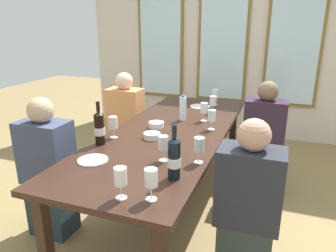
# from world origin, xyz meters

# --- Properties ---
(ground_plane) EXTENTS (12.00, 12.00, 0.00)m
(ground_plane) POSITION_xyz_m (0.00, 0.00, 0.00)
(ground_plane) COLOR olive
(back_wall_with_windows) EXTENTS (4.13, 0.10, 2.90)m
(back_wall_with_windows) POSITION_xyz_m (0.00, 2.26, 1.45)
(back_wall_with_windows) COLOR beige
(back_wall_with_windows) RESTS_ON ground
(dining_table) EXTENTS (0.93, 2.54, 0.74)m
(dining_table) POSITION_xyz_m (0.00, 0.00, 0.67)
(dining_table) COLOR #321E14
(dining_table) RESTS_ON ground
(white_plate_0) EXTENTS (0.22, 0.22, 0.01)m
(white_plate_0) POSITION_xyz_m (0.05, 0.85, 0.74)
(white_plate_0) COLOR white
(white_plate_0) RESTS_ON dining_table
(white_plate_1) EXTENTS (0.20, 0.20, 0.01)m
(white_plate_1) POSITION_xyz_m (-0.26, -0.78, 0.74)
(white_plate_1) COLOR white
(white_plate_1) RESTS_ON dining_table
(wine_bottle_0) EXTENTS (0.08, 0.08, 0.33)m
(wine_bottle_0) POSITION_xyz_m (-0.38, -0.49, 0.87)
(wine_bottle_0) COLOR black
(wine_bottle_0) RESTS_ON dining_table
(wine_bottle_1) EXTENTS (0.08, 0.08, 0.33)m
(wine_bottle_1) POSITION_xyz_m (0.32, -0.82, 0.87)
(wine_bottle_1) COLOR black
(wine_bottle_1) RESTS_ON dining_table
(tasting_bowl_0) EXTENTS (0.13, 0.13, 0.05)m
(tasting_bowl_0) POSITION_xyz_m (-0.06, -0.24, 0.76)
(tasting_bowl_0) COLOR white
(tasting_bowl_0) RESTS_ON dining_table
(tasting_bowl_1) EXTENTS (0.13, 0.13, 0.05)m
(tasting_bowl_1) POSITION_xyz_m (-0.14, 0.03, 0.76)
(tasting_bowl_1) COLOR white
(tasting_bowl_1) RESTS_ON dining_table
(water_bottle) EXTENTS (0.06, 0.06, 0.24)m
(water_bottle) POSITION_xyz_m (0.01, 0.32, 0.85)
(water_bottle) COLOR white
(water_bottle) RESTS_ON dining_table
(wine_glass_0) EXTENTS (0.07, 0.07, 0.17)m
(wine_glass_0) POSITION_xyz_m (0.40, -0.56, 0.86)
(wine_glass_0) COLOR white
(wine_glass_0) RESTS_ON dining_table
(wine_glass_1) EXTENTS (0.07, 0.07, 0.17)m
(wine_glass_1) POSITION_xyz_m (0.22, 0.66, 0.86)
(wine_glass_1) COLOR white
(wine_glass_1) RESTS_ON dining_table
(wine_glass_2) EXTENTS (0.07, 0.07, 0.17)m
(wine_glass_2) POSITION_xyz_m (0.21, 0.36, 0.86)
(wine_glass_2) COLOR white
(wine_glass_2) RESTS_ON dining_table
(wine_glass_3) EXTENTS (0.07, 0.07, 0.17)m
(wine_glass_3) POSITION_xyz_m (-0.36, -0.33, 0.86)
(wine_glass_3) COLOR white
(wine_glass_3) RESTS_ON dining_table
(wine_glass_4) EXTENTS (0.07, 0.07, 0.17)m
(wine_glass_4) POSITION_xyz_m (0.29, -1.09, 0.86)
(wine_glass_4) COLOR white
(wine_glass_4) RESTS_ON dining_table
(wine_glass_5) EXTENTS (0.07, 0.07, 0.17)m
(wine_glass_5) POSITION_xyz_m (0.17, 1.02, 0.86)
(wine_glass_5) COLOR white
(wine_glass_5) RESTS_ON dining_table
(wine_glass_6) EXTENTS (0.07, 0.07, 0.17)m
(wine_glass_6) POSITION_xyz_m (0.14, -1.13, 0.86)
(wine_glass_6) COLOR white
(wine_glass_6) RESTS_ON dining_table
(wine_glass_7) EXTENTS (0.07, 0.07, 0.17)m
(wine_glass_7) POSITION_xyz_m (0.17, -0.61, 0.86)
(wine_glass_7) COLOR white
(wine_glass_7) RESTS_ON dining_table
(wine_glass_8) EXTENTS (0.07, 0.07, 0.17)m
(wine_glass_8) POSITION_xyz_m (0.33, 0.14, 0.86)
(wine_glass_8) COLOR white
(wine_glass_8) RESTS_ON dining_table
(seated_person_0) EXTENTS (0.38, 0.24, 1.11)m
(seated_person_0) POSITION_xyz_m (-0.75, -0.67, 0.53)
(seated_person_0) COLOR #24343B
(seated_person_0) RESTS_ON ground
(seated_person_1) EXTENTS (0.38, 0.24, 1.11)m
(seated_person_1) POSITION_xyz_m (0.75, -0.68, 0.53)
(seated_person_1) COLOR #2F3936
(seated_person_1) RESTS_ON ground
(seated_person_2) EXTENTS (0.38, 0.24, 1.11)m
(seated_person_2) POSITION_xyz_m (-0.75, 0.61, 0.53)
(seated_person_2) COLOR #283831
(seated_person_2) RESTS_ON ground
(seated_person_3) EXTENTS (0.38, 0.24, 1.11)m
(seated_person_3) POSITION_xyz_m (0.75, 0.60, 0.53)
(seated_person_3) COLOR #31263D
(seated_person_3) RESTS_ON ground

